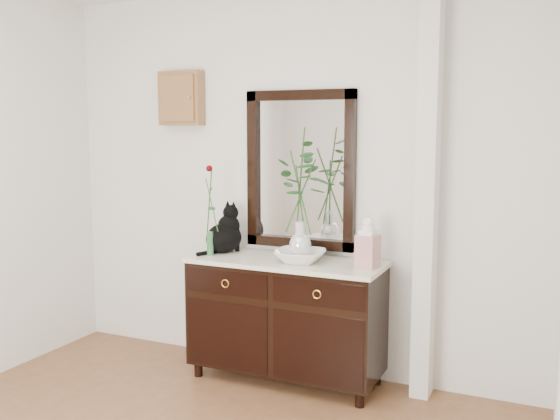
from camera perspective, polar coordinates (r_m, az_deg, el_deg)
The scene contains 10 objects.
wall_back at distance 4.41m, azimuth 0.71°, elevation 2.55°, with size 3.60×0.04×2.70m, color silver.
pilaster at distance 4.03m, azimuth 13.35°, elevation 1.87°, with size 0.12×0.20×2.70m, color silver.
sideboard at distance 4.31m, azimuth 0.56°, elevation -9.45°, with size 1.33×0.52×0.82m.
wall_mirror at distance 4.35m, azimuth 1.84°, elevation 3.67°, with size 0.80×0.06×1.10m.
key_cabinet at distance 4.77m, azimuth -9.01°, elevation 10.05°, with size 0.35×0.10×0.40m, color brown.
cat at distance 4.45m, azimuth -5.17°, elevation -1.69°, with size 0.24×0.30×0.35m, color black, non-canonical shape.
lotus_bowl at distance 4.13m, azimuth 1.85°, elevation -4.24°, with size 0.33×0.33×0.08m, color white.
vase_branches at distance 4.07m, azimuth 1.87°, elevation 1.55°, with size 0.42×0.42×0.88m, color silver, non-canonical shape.
bud_vase_rose at distance 4.33m, azimuth -6.45°, elevation 0.02°, with size 0.08×0.08×0.64m, color #336B39, non-canonical shape.
ginger_jar at distance 3.98m, azimuth 8.04°, elevation -2.86°, with size 0.13×0.13×0.34m, color white, non-canonical shape.
Camera 1 is at (1.77, -2.04, 1.73)m, focal length 40.00 mm.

